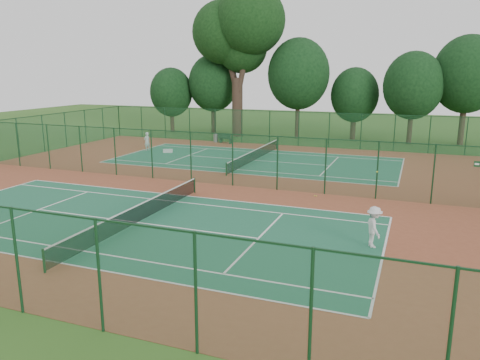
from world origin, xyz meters
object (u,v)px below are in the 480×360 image
Objects in this scene: player_near at (374,227)px; kit_bag at (168,151)px; bench at (225,138)px; big_tree at (239,31)px; trash_bin at (216,138)px; player_far at (147,141)px.

player_near is 27.15m from kit_bag.
big_tree is (-0.75, 5.96, 11.27)m from bench.
player_far is at bearing -118.78° from trash_bin.
player_far is 2.01× the size of kit_bag.
player_near is at bearing -65.91° from kit_bag.
player_near reaches higher than kit_bag.
bench is at bearing -17.65° from trash_bin.
player_near is 1.05× the size of bench.
trash_bin is 0.52× the size of bench.
player_far is 8.29m from trash_bin.
player_near is at bearing -39.12° from bench.
player_far reaches higher than kit_bag.
trash_bin is 7.79m from kit_bag.
player_far is 0.10× the size of big_tree.
player_near is 29.26m from player_far.
kit_bag is at bearing -95.16° from bench.
player_far is (-22.77, 18.37, -0.04)m from player_near.
player_far reaches higher than trash_bin.
player_far is 2.59m from kit_bag.
trash_bin is at bearing 178.49° from bench.
player_near reaches higher than bench.
big_tree is (-18.24, 31.19, 10.89)m from player_near.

